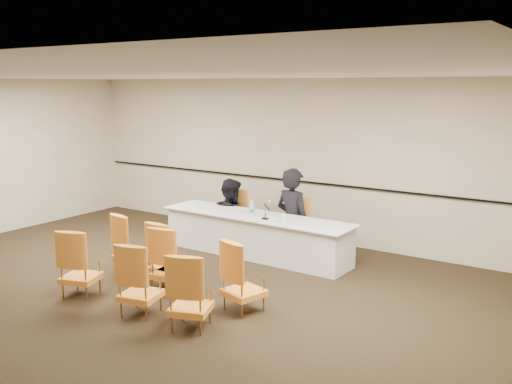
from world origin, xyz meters
TOP-DOWN VIEW (x-y plane):
  - floor at (0.00, 0.00)m, footprint 10.00×10.00m
  - ceiling at (0.00, 0.00)m, footprint 10.00×10.00m
  - wall_back at (0.00, 4.00)m, footprint 10.00×0.04m
  - wall_rail at (0.00, 3.96)m, footprint 9.80×0.04m
  - panel_table at (0.02, 2.56)m, footprint 3.53×0.89m
  - panelist_main at (0.44, 3.09)m, footprint 0.80×0.61m
  - panelist_main_chair at (0.44, 3.09)m, footprint 0.51×0.51m
  - panelist_second at (-0.91, 3.12)m, footprint 0.99×0.87m
  - panelist_second_chair at (-0.91, 3.12)m, footprint 0.51×0.51m
  - papers at (0.36, 2.53)m, footprint 0.32×0.25m
  - microphone at (0.31, 2.41)m, footprint 0.14×0.23m
  - water_bottle at (-0.06, 2.57)m, footprint 0.08×0.08m
  - drinking_glass at (0.13, 2.46)m, footprint 0.08×0.08m
  - coffee_cup at (0.67, 2.39)m, footprint 0.11×0.11m
  - aud_chair_front_left at (-1.04, 0.71)m, footprint 0.59×0.59m
  - aud_chair_front_mid at (-0.24, 0.65)m, footprint 0.52×0.52m
  - aud_chair_front_right at (1.26, 0.45)m, footprint 0.62×0.62m
  - aud_chair_back_left at (-0.95, -0.34)m, footprint 0.64×0.64m
  - aud_chair_back_mid at (0.23, -0.36)m, footprint 0.60×0.60m
  - aud_chair_back_right at (1.04, -0.34)m, footprint 0.65×0.65m
  - aud_chair_extra at (-0.02, 0.47)m, footprint 0.58×0.58m

SIDE VIEW (x-z plane):
  - floor at x=0.00m, z-range 0.00..0.00m
  - panelist_second at x=-0.91m, z-range -0.54..1.18m
  - panel_table at x=0.02m, z-range 0.00..0.70m
  - panelist_main_chair at x=0.44m, z-range 0.00..0.95m
  - panelist_second_chair at x=-0.91m, z-range 0.00..0.95m
  - aud_chair_front_left at x=-1.04m, z-range 0.00..0.95m
  - aud_chair_front_mid at x=-0.24m, z-range 0.00..0.95m
  - aud_chair_front_right at x=1.26m, z-range 0.00..0.95m
  - aud_chair_back_left at x=-0.95m, z-range 0.00..0.95m
  - aud_chair_back_mid at x=0.23m, z-range 0.00..0.95m
  - aud_chair_back_right at x=1.04m, z-range 0.00..0.95m
  - aud_chair_extra at x=-0.02m, z-range 0.00..0.95m
  - panelist_main at x=0.44m, z-range -0.48..1.48m
  - papers at x=0.36m, z-range 0.70..0.71m
  - drinking_glass at x=0.13m, z-range 0.70..0.80m
  - coffee_cup at x=0.67m, z-range 0.70..0.83m
  - water_bottle at x=-0.06m, z-range 0.70..0.96m
  - microphone at x=0.31m, z-range 0.70..1.01m
  - wall_rail at x=0.00m, z-range 1.09..1.11m
  - wall_back at x=0.00m, z-range 0.00..3.00m
  - ceiling at x=0.00m, z-range 3.00..3.00m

